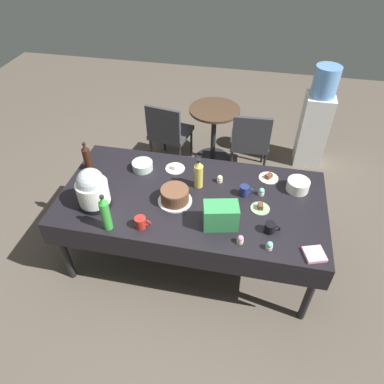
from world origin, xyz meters
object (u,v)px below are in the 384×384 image
(soda_carton, at_px, (221,216))
(soda_bottle_lime_soda, at_px, (105,213))
(dessert_plate_white, at_px, (175,168))
(round_cafe_table, at_px, (214,125))
(slow_cooker, at_px, (92,189))
(soda_bottle_cola, at_px, (87,157))
(potluck_table, at_px, (192,202))
(cupcake_mint, at_px, (240,239))
(coffee_mug_navy, at_px, (245,191))
(maroon_chair_right, at_px, (250,140))
(cupcake_berry, at_px, (269,246))
(maroon_chair_left, at_px, (168,131))
(dessert_plate_cream, at_px, (269,177))
(frosted_layer_cake, at_px, (175,196))
(coffee_mug_red, at_px, (141,222))
(ceramic_snack_bowl, at_px, (298,185))
(dessert_plate_sage, at_px, (260,208))
(cupcake_rose, at_px, (220,179))
(glass_salad_bowl, at_px, (142,166))
(water_cooler, at_px, (316,120))
(soda_bottle_ginger_ale, at_px, (199,174))
(coffee_mug_black, at_px, (270,228))

(soda_carton, bearing_deg, soda_bottle_lime_soda, -179.33)
(dessert_plate_white, height_order, round_cafe_table, dessert_plate_white)
(slow_cooker, relative_size, soda_bottle_cola, 1.23)
(potluck_table, xyz_separation_m, cupcake_mint, (0.44, -0.42, 0.09))
(coffee_mug_navy, relative_size, maroon_chair_right, 0.14)
(potluck_table, bearing_deg, soda_bottle_cola, 169.81)
(potluck_table, height_order, slow_cooker, slow_cooker)
(potluck_table, bearing_deg, cupcake_berry, -33.64)
(maroon_chair_left, bearing_deg, dessert_plate_cream, -39.82)
(frosted_layer_cake, relative_size, coffee_mug_red, 2.20)
(ceramic_snack_bowl, relative_size, soda_bottle_lime_soda, 0.58)
(slow_cooker, distance_m, maroon_chair_left, 1.66)
(dessert_plate_sage, bearing_deg, ceramic_snack_bowl, 45.31)
(dessert_plate_cream, distance_m, soda_bottle_lime_soda, 1.44)
(cupcake_rose, bearing_deg, frosted_layer_cake, -135.06)
(glass_salad_bowl, height_order, cupcake_mint, glass_salad_bowl)
(glass_salad_bowl, relative_size, soda_bottle_lime_soda, 0.58)
(soda_bottle_cola, xyz_separation_m, maroon_chair_left, (0.43, 1.17, -0.39))
(potluck_table, distance_m, maroon_chair_right, 1.42)
(glass_salad_bowl, bearing_deg, water_cooler, 42.30)
(coffee_mug_red, distance_m, water_cooler, 2.63)
(dessert_plate_white, xyz_separation_m, round_cafe_table, (0.18, 1.24, -0.26))
(coffee_mug_navy, xyz_separation_m, coffee_mug_red, (-0.74, -0.52, -0.00))
(slow_cooker, bearing_deg, cupcake_mint, -8.10)
(soda_carton, distance_m, maroon_chair_left, 1.86)
(coffee_mug_navy, relative_size, soda_carton, 0.46)
(frosted_layer_cake, xyz_separation_m, maroon_chair_left, (-0.44, 1.44, -0.32))
(cupcake_rose, relative_size, soda_bottle_ginger_ale, 0.24)
(cupcake_rose, bearing_deg, round_cafe_table, 100.52)
(dessert_plate_white, bearing_deg, maroon_chair_left, 108.36)
(ceramic_snack_bowl, relative_size, maroon_chair_left, 0.22)
(coffee_mug_red, distance_m, round_cafe_table, 2.02)
(dessert_plate_sage, bearing_deg, soda_bottle_lime_soda, -158.88)
(cupcake_berry, bearing_deg, ceramic_snack_bowl, 73.31)
(cupcake_rose, height_order, soda_bottle_cola, soda_bottle_cola)
(glass_salad_bowl, relative_size, soda_bottle_ginger_ale, 0.67)
(dessert_plate_white, height_order, cupcake_berry, cupcake_berry)
(dessert_plate_white, relative_size, maroon_chair_right, 0.21)
(maroon_chair_left, bearing_deg, dessert_plate_sage, -50.85)
(soda_bottle_ginger_ale, relative_size, soda_carton, 1.08)
(cupcake_rose, relative_size, soda_bottle_cola, 0.24)
(cupcake_rose, height_order, round_cafe_table, cupcake_rose)
(cupcake_mint, height_order, soda_bottle_lime_soda, soda_bottle_lime_soda)
(cupcake_berry, bearing_deg, soda_bottle_ginger_ale, 137.17)
(dessert_plate_cream, relative_size, coffee_mug_red, 1.35)
(glass_salad_bowl, relative_size, soda_carton, 0.72)
(cupcake_rose, bearing_deg, cupcake_berry, -55.93)
(slow_cooker, xyz_separation_m, cupcake_berry, (1.40, -0.19, -0.13))
(soda_bottle_lime_soda, height_order, coffee_mug_navy, soda_bottle_lime_soda)
(coffee_mug_black, height_order, water_cooler, water_cooler)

